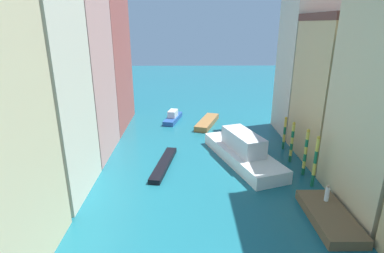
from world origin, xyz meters
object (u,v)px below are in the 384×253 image
(mooring_pole_0, at_px, (315,161))
(mooring_pole_1, at_px, (306,152))
(mooring_pole_3, at_px, (285,133))
(vaporetto_white, at_px, (243,151))
(motorboat_1, at_px, (173,117))
(person_on_dock, at_px, (327,193))
(waterfront_dock, at_px, (329,216))
(mooring_pole_2, at_px, (292,142))
(motorboat_0, at_px, (207,122))
(gondola_black, at_px, (164,164))

(mooring_pole_0, distance_m, mooring_pole_1, 2.31)
(mooring_pole_3, xyz_separation_m, vaporetto_white, (-5.71, -3.39, -0.95))
(mooring_pole_0, bearing_deg, motorboat_1, 124.36)
(person_on_dock, relative_size, vaporetto_white, 0.11)
(mooring_pole_3, bearing_deg, person_on_dock, -91.42)
(vaporetto_white, bearing_deg, mooring_pole_0, -45.19)
(waterfront_dock, bearing_deg, mooring_pole_2, 87.86)
(motorboat_0, bearing_deg, mooring_pole_0, -64.54)
(mooring_pole_3, xyz_separation_m, motorboat_0, (-8.91, 9.62, -1.74))
(person_on_dock, relative_size, mooring_pole_2, 0.32)
(gondola_black, height_order, motorboat_1, motorboat_1)
(person_on_dock, xyz_separation_m, mooring_pole_0, (0.36, 3.76, 1.16))
(waterfront_dock, height_order, vaporetto_white, vaporetto_white)
(motorboat_1, bearing_deg, vaporetto_white, -60.51)
(person_on_dock, height_order, mooring_pole_2, mooring_pole_2)
(person_on_dock, distance_m, mooring_pole_3, 12.95)
(waterfront_dock, xyz_separation_m, mooring_pole_0, (0.77, 5.41, 2.24))
(waterfront_dock, height_order, mooring_pole_1, mooring_pole_1)
(gondola_black, bearing_deg, mooring_pole_2, 4.13)
(mooring_pole_3, distance_m, motorboat_0, 13.23)
(mooring_pole_0, relative_size, mooring_pole_3, 1.23)
(mooring_pole_1, xyz_separation_m, motorboat_1, (-14.27, 18.63, -1.98))
(gondola_black, bearing_deg, motorboat_1, 89.07)
(mooring_pole_3, xyz_separation_m, gondola_black, (-14.54, -4.69, -1.89))
(motorboat_0, bearing_deg, motorboat_1, 158.23)
(person_on_dock, distance_m, mooring_pole_2, 9.32)
(waterfront_dock, relative_size, mooring_pole_0, 1.32)
(vaporetto_white, height_order, motorboat_1, vaporetto_white)
(person_on_dock, bearing_deg, mooring_pole_1, 87.01)
(vaporetto_white, bearing_deg, motorboat_0, 103.82)
(person_on_dock, relative_size, mooring_pole_3, 0.36)
(person_on_dock, distance_m, mooring_pole_1, 6.17)
(mooring_pole_0, distance_m, vaporetto_white, 8.29)
(mooring_pole_3, bearing_deg, motorboat_0, 132.79)
(vaporetto_white, height_order, gondola_black, vaporetto_white)
(person_on_dock, bearing_deg, waterfront_dock, -103.79)
(motorboat_0, bearing_deg, mooring_pole_1, -61.63)
(person_on_dock, height_order, motorboat_0, person_on_dock)
(mooring_pole_0, relative_size, vaporetto_white, 0.39)
(mooring_pole_0, relative_size, motorboat_1, 0.82)
(person_on_dock, bearing_deg, motorboat_0, 110.84)
(mooring_pole_0, xyz_separation_m, motorboat_0, (-8.95, 18.80, -2.23))
(mooring_pole_0, relative_size, gondola_black, 0.62)
(mooring_pole_3, distance_m, vaporetto_white, 6.70)
(mooring_pole_1, relative_size, gondola_black, 0.60)
(mooring_pole_0, height_order, motorboat_1, mooring_pole_0)
(mooring_pole_2, relative_size, gondola_black, 0.57)
(person_on_dock, height_order, motorboat_1, person_on_dock)
(mooring_pole_0, height_order, motorboat_0, mooring_pole_0)
(mooring_pole_1, xyz_separation_m, vaporetto_white, (-5.70, 3.48, -1.37))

